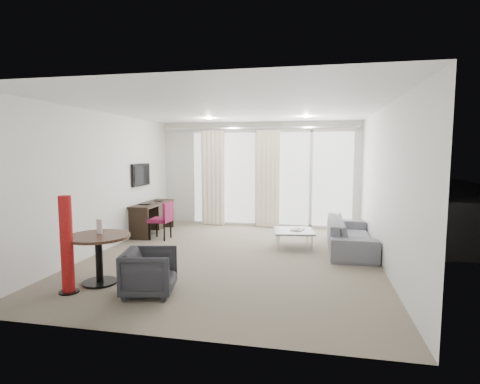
% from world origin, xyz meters
% --- Properties ---
extents(floor, '(5.00, 6.00, 0.00)m').
position_xyz_m(floor, '(0.00, 0.00, 0.00)').
color(floor, '#736959').
rests_on(floor, ground).
extents(ceiling, '(5.00, 6.00, 0.00)m').
position_xyz_m(ceiling, '(0.00, 0.00, 2.60)').
color(ceiling, white).
rests_on(ceiling, ground).
extents(wall_left, '(0.00, 6.00, 2.60)m').
position_xyz_m(wall_left, '(-2.50, 0.00, 1.30)').
color(wall_left, silver).
rests_on(wall_left, ground).
extents(wall_right, '(0.00, 6.00, 2.60)m').
position_xyz_m(wall_right, '(2.50, 0.00, 1.30)').
color(wall_right, silver).
rests_on(wall_right, ground).
extents(wall_front, '(5.00, 0.00, 2.60)m').
position_xyz_m(wall_front, '(0.00, -3.00, 1.30)').
color(wall_front, silver).
rests_on(wall_front, ground).
extents(window_panel, '(4.00, 0.02, 2.38)m').
position_xyz_m(window_panel, '(0.30, 2.98, 1.20)').
color(window_panel, white).
rests_on(window_panel, ground).
extents(window_frame, '(4.10, 0.06, 2.44)m').
position_xyz_m(window_frame, '(0.30, 2.97, 1.20)').
color(window_frame, white).
rests_on(window_frame, ground).
extents(curtain_left, '(0.60, 0.20, 2.38)m').
position_xyz_m(curtain_left, '(-1.15, 2.82, 1.20)').
color(curtain_left, '#FEEDCE').
rests_on(curtain_left, ground).
extents(curtain_right, '(0.60, 0.20, 2.38)m').
position_xyz_m(curtain_right, '(0.25, 2.82, 1.20)').
color(curtain_right, '#FEEDCE').
rests_on(curtain_right, ground).
extents(curtain_track, '(4.80, 0.04, 0.04)m').
position_xyz_m(curtain_track, '(0.00, 2.82, 2.45)').
color(curtain_track, '#B2B2B7').
rests_on(curtain_track, ceiling).
extents(downlight_a, '(0.12, 0.12, 0.02)m').
position_xyz_m(downlight_a, '(-0.90, 1.60, 2.59)').
color(downlight_a, '#FFE0B2').
rests_on(downlight_a, ceiling).
extents(downlight_b, '(0.12, 0.12, 0.02)m').
position_xyz_m(downlight_b, '(1.20, 1.60, 2.59)').
color(downlight_b, '#FFE0B2').
rests_on(downlight_b, ceiling).
extents(desk, '(0.47, 1.50, 0.70)m').
position_xyz_m(desk, '(-2.25, 1.56, 0.35)').
color(desk, black).
rests_on(desk, floor).
extents(tv, '(0.05, 0.80, 0.50)m').
position_xyz_m(tv, '(-2.46, 1.45, 1.35)').
color(tv, black).
rests_on(tv, wall_left).
extents(desk_chair, '(0.45, 0.43, 0.81)m').
position_xyz_m(desk_chair, '(-1.83, 1.02, 0.40)').
color(desk_chair, maroon).
rests_on(desk_chair, floor).
extents(round_table, '(0.90, 0.90, 0.70)m').
position_xyz_m(round_table, '(-1.57, -1.71, 0.35)').
color(round_table, '#3A2216').
rests_on(round_table, floor).
extents(menu_card, '(0.11, 0.06, 0.21)m').
position_xyz_m(menu_card, '(-1.60, -1.63, 0.72)').
color(menu_card, white).
rests_on(menu_card, round_table).
extents(red_lamp, '(0.27, 0.27, 1.30)m').
position_xyz_m(red_lamp, '(-1.77, -2.11, 0.65)').
color(red_lamp, maroon).
rests_on(red_lamp, floor).
extents(tub_armchair, '(0.77, 0.76, 0.60)m').
position_xyz_m(tub_armchair, '(-0.69, -1.95, 0.30)').
color(tub_armchair, '#27272C').
rests_on(tub_armchair, floor).
extents(coffee_table, '(0.86, 0.86, 0.34)m').
position_xyz_m(coffee_table, '(1.01, 0.89, 0.17)').
color(coffee_table, gray).
rests_on(coffee_table, floor).
extents(remote, '(0.08, 0.17, 0.02)m').
position_xyz_m(remote, '(1.09, 0.89, 0.36)').
color(remote, black).
rests_on(remote, coffee_table).
extents(magazine, '(0.29, 0.33, 0.02)m').
position_xyz_m(magazine, '(1.09, 0.93, 0.36)').
color(magazine, gray).
rests_on(magazine, coffee_table).
extents(sofa, '(0.80, 2.04, 0.60)m').
position_xyz_m(sofa, '(2.08, 0.88, 0.30)').
color(sofa, slate).
rests_on(sofa, floor).
extents(terrace_slab, '(5.60, 3.00, 0.12)m').
position_xyz_m(terrace_slab, '(0.30, 4.50, -0.06)').
color(terrace_slab, '#4D4D50').
rests_on(terrace_slab, ground).
extents(rattan_chair_a, '(0.67, 0.67, 0.89)m').
position_xyz_m(rattan_chair_a, '(0.75, 4.56, 0.44)').
color(rattan_chair_a, brown).
rests_on(rattan_chair_a, terrace_slab).
extents(rattan_chair_b, '(0.72, 0.72, 0.84)m').
position_xyz_m(rattan_chair_b, '(1.56, 4.41, 0.42)').
color(rattan_chair_b, brown).
rests_on(rattan_chair_b, terrace_slab).
extents(rattan_table, '(0.61, 0.61, 0.47)m').
position_xyz_m(rattan_table, '(1.32, 3.54, 0.24)').
color(rattan_table, brown).
rests_on(rattan_table, terrace_slab).
extents(balustrade, '(5.50, 0.06, 1.05)m').
position_xyz_m(balustrade, '(0.30, 5.95, 0.50)').
color(balustrade, '#B2B2B7').
rests_on(balustrade, terrace_slab).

